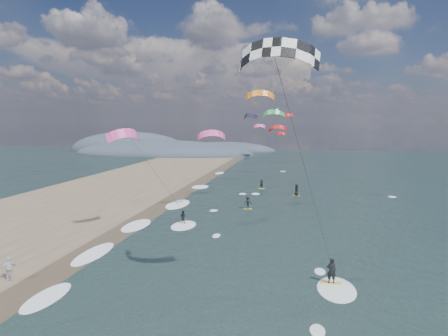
# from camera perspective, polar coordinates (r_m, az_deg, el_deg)

# --- Properties ---
(ground) EXTENTS (260.00, 260.00, 0.00)m
(ground) POSITION_cam_1_polar(r_m,az_deg,el_deg) (25.84, -3.08, -19.04)
(ground) COLOR black
(ground) RESTS_ON ground
(sand_strip) EXTENTS (26.00, 240.00, 0.00)m
(sand_strip) POSITION_cam_1_polar(r_m,az_deg,el_deg) (45.47, -30.69, -8.40)
(sand_strip) COLOR brown
(sand_strip) RESTS_ON ground
(wet_sand_strip) EXTENTS (3.00, 240.00, 0.00)m
(wet_sand_strip) POSITION_cam_1_polar(r_m,az_deg,el_deg) (38.71, -17.07, -10.30)
(wet_sand_strip) COLOR #382D23
(wet_sand_strip) RESTS_ON ground
(coastal_hills) EXTENTS (80.00, 41.00, 15.00)m
(coastal_hills) POSITION_cam_1_polar(r_m,az_deg,el_deg) (140.27, -10.15, 2.35)
(coastal_hills) COLOR #3D4756
(coastal_hills) RESTS_ON ground
(kitesurfer_near_a) EXTENTS (7.94, 8.66, 16.15)m
(kitesurfer_near_a) POSITION_cam_1_polar(r_m,az_deg,el_deg) (21.19, 9.50, 9.84)
(kitesurfer_near_a) COLOR gold
(kitesurfer_near_a) RESTS_ON ground
(kitesurfer_near_b) EXTENTS (6.62, 9.01, 11.55)m
(kitesurfer_near_b) POSITION_cam_1_polar(r_m,az_deg,el_deg) (38.30, -11.40, 0.14)
(kitesurfer_near_b) COLOR gold
(kitesurfer_near_b) RESTS_ON ground
(far_kitesurfers) EXTENTS (7.36, 15.94, 1.82)m
(far_kitesurfers) POSITION_cam_1_polar(r_m,az_deg,el_deg) (55.16, 7.08, -3.94)
(far_kitesurfers) COLOR gold
(far_kitesurfers) RESTS_ON ground
(bg_kite_field) EXTENTS (11.29, 69.69, 8.30)m
(bg_kite_field) POSITION_cam_1_polar(r_m,az_deg,el_deg) (77.40, 6.67, 7.66)
(bg_kite_field) COLOR #D83F8C
(bg_kite_field) RESTS_ON ground
(shoreline_surf) EXTENTS (2.40, 79.40, 0.11)m
(shoreline_surf) POSITION_cam_1_polar(r_m,az_deg,el_deg) (42.29, -12.56, -8.68)
(shoreline_surf) COLOR white
(shoreline_surf) RESTS_ON ground
(beach_walker) EXTENTS (0.97, 1.07, 1.75)m
(beach_walker) POSITION_cam_1_polar(r_m,az_deg,el_deg) (31.84, -29.97, -13.14)
(beach_walker) COLOR silver
(beach_walker) RESTS_ON ground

